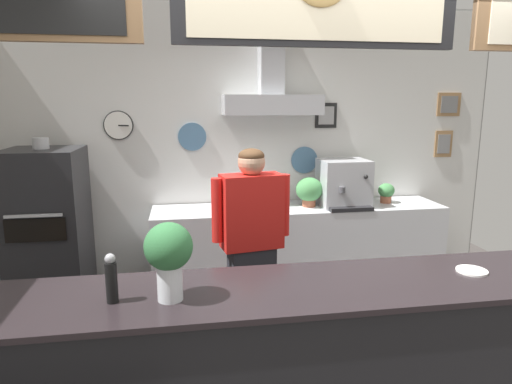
% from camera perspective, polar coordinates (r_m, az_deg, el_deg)
% --- Properties ---
extents(back_wall_assembly, '(5.41, 2.51, 2.95)m').
position_cam_1_polar(back_wall_assembly, '(4.69, -0.22, 6.81)').
color(back_wall_assembly, gray).
rests_on(back_wall_assembly, ground_plane).
extents(service_counter, '(4.12, 0.65, 1.03)m').
position_cam_1_polar(service_counter, '(2.64, 8.98, -21.87)').
color(service_counter, black).
rests_on(service_counter, ground_plane).
extents(back_prep_counter, '(3.02, 0.63, 0.89)m').
position_cam_1_polar(back_prep_counter, '(4.80, 5.45, -7.10)').
color(back_prep_counter, silver).
rests_on(back_prep_counter, ground_plane).
extents(pizza_oven, '(0.65, 0.75, 1.64)m').
position_cam_1_polar(pizza_oven, '(4.57, -24.87, -4.63)').
color(pizza_oven, '#232326').
rests_on(pizza_oven, ground_plane).
extents(shop_worker, '(0.61, 0.29, 1.62)m').
position_cam_1_polar(shop_worker, '(3.45, -0.57, -6.94)').
color(shop_worker, '#232328').
rests_on(shop_worker, ground_plane).
extents(espresso_machine, '(0.49, 0.51, 0.48)m').
position_cam_1_polar(espresso_machine, '(4.74, 11.09, 1.10)').
color(espresso_machine, '#B7BABF').
rests_on(espresso_machine, back_prep_counter).
extents(potted_basil, '(0.28, 0.28, 0.31)m').
position_cam_1_polar(potted_basil, '(4.66, 6.79, 0.21)').
color(potted_basil, '#9E563D').
rests_on(potted_basil, back_prep_counter).
extents(potted_thyme, '(0.17, 0.17, 0.21)m').
position_cam_1_polar(potted_thyme, '(5.01, 16.27, 0.00)').
color(potted_thyme, '#9E563D').
rests_on(potted_thyme, back_prep_counter).
extents(pepper_grinder, '(0.06, 0.06, 0.24)m').
position_cam_1_polar(pepper_grinder, '(2.22, -17.97, -10.45)').
color(pepper_grinder, black).
rests_on(pepper_grinder, service_counter).
extents(condiment_plate, '(0.17, 0.17, 0.01)m').
position_cam_1_polar(condiment_plate, '(2.78, 25.80, -9.03)').
color(condiment_plate, white).
rests_on(condiment_plate, service_counter).
extents(basil_vase, '(0.23, 0.23, 0.38)m').
position_cam_1_polar(basil_vase, '(2.14, -11.06, -7.88)').
color(basil_vase, silver).
rests_on(basil_vase, service_counter).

